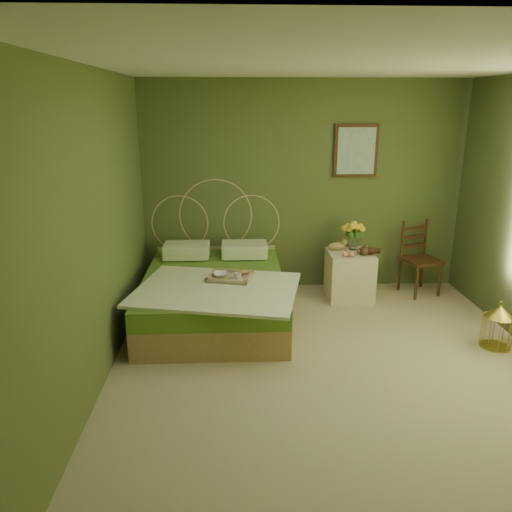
{
  "coord_description": "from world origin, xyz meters",
  "views": [
    {
      "loc": [
        -0.86,
        -3.93,
        2.31
      ],
      "look_at": [
        -0.65,
        1.0,
        0.8
      ],
      "focal_mm": 35.0,
      "sensor_mm": 36.0,
      "label": 1
    }
  ],
  "objects_px": {
    "bed": "(214,291)",
    "nightstand": "(350,270)",
    "birdcage": "(497,327)",
    "chair": "(419,253)"
  },
  "relations": [
    {
      "from": "bed",
      "to": "nightstand",
      "type": "bearing_deg",
      "value": 17.05
    },
    {
      "from": "nightstand",
      "to": "birdcage",
      "type": "bearing_deg",
      "value": -49.7
    },
    {
      "from": "bed",
      "to": "birdcage",
      "type": "distance_m",
      "value": 2.93
    },
    {
      "from": "bed",
      "to": "birdcage",
      "type": "relative_size",
      "value": 5.24
    },
    {
      "from": "bed",
      "to": "nightstand",
      "type": "distance_m",
      "value": 1.71
    },
    {
      "from": "bed",
      "to": "nightstand",
      "type": "relative_size",
      "value": 2.24
    },
    {
      "from": "bed",
      "to": "chair",
      "type": "height_order",
      "value": "bed"
    },
    {
      "from": "bed",
      "to": "birdcage",
      "type": "height_order",
      "value": "bed"
    },
    {
      "from": "bed",
      "to": "birdcage",
      "type": "xyz_separation_m",
      "value": [
        2.8,
        -0.87,
        -0.1
      ]
    },
    {
      "from": "nightstand",
      "to": "chair",
      "type": "xyz_separation_m",
      "value": [
        0.92,
        0.18,
        0.15
      ]
    }
  ]
}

